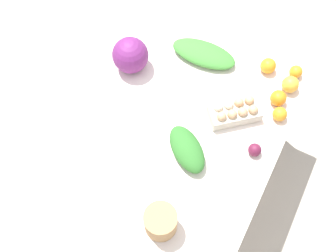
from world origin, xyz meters
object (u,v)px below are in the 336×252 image
at_px(egg_carton, 235,111).
at_px(orange_0, 290,84).
at_px(greens_bunch_chard, 204,54).
at_px(orange_4, 296,72).
at_px(orange_2, 278,98).
at_px(cabbage_purple, 130,55).
at_px(paper_bag, 161,222).
at_px(greens_bunch_kale, 187,149).
at_px(beet_root, 255,150).
at_px(orange_3, 280,114).
at_px(orange_1, 268,66).

relative_size(egg_carton, orange_0, 3.11).
distance_m(greens_bunch_chard, orange_4, 0.46).
bearing_deg(orange_2, cabbage_purple, 101.40).
height_order(paper_bag, greens_bunch_kale, paper_bag).
bearing_deg(beet_root, egg_carton, 50.00).
relative_size(greens_bunch_chard, orange_4, 5.23).
xyz_separation_m(cabbage_purple, orange_2, (0.15, -0.72, -0.05)).
relative_size(orange_3, orange_4, 1.05).
xyz_separation_m(greens_bunch_kale, beet_root, (0.14, -0.26, -0.01)).
distance_m(cabbage_purple, greens_bunch_kale, 0.55).
bearing_deg(orange_3, orange_1, 32.55).
bearing_deg(orange_0, orange_3, -175.64).
relative_size(paper_bag, beet_root, 2.25).
xyz_separation_m(orange_0, orange_3, (-0.18, -0.01, -0.01)).
bearing_deg(greens_bunch_kale, egg_carton, -21.34).
distance_m(cabbage_purple, paper_bag, 0.82).
bearing_deg(greens_bunch_chard, beet_root, -131.12).
distance_m(cabbage_purple, orange_3, 0.76).
bearing_deg(paper_bag, orange_2, -14.69).
xyz_separation_m(greens_bunch_chard, greens_bunch_kale, (-0.52, -0.17, 0.01)).
bearing_deg(egg_carton, cabbage_purple, -44.07).
bearing_deg(orange_3, beet_root, 171.40).
height_order(paper_bag, orange_0, paper_bag).
height_order(paper_bag, orange_1, paper_bag).
bearing_deg(beet_root, orange_2, 0.61).
bearing_deg(beet_root, cabbage_purple, 78.08).
relative_size(egg_carton, orange_2, 3.31).
bearing_deg(greens_bunch_chard, orange_3, -108.40).
bearing_deg(orange_4, cabbage_purple, 114.32).
bearing_deg(cabbage_purple, beet_root, -101.92).
bearing_deg(greens_bunch_kale, beet_root, -61.34).
distance_m(orange_3, orange_4, 0.27).
bearing_deg(orange_1, cabbage_purple, 116.20).
relative_size(greens_bunch_chard, orange_2, 4.39).
distance_m(paper_bag, orange_3, 0.74).
bearing_deg(orange_4, greens_bunch_chard, 104.04).
distance_m(greens_bunch_chard, greens_bunch_kale, 0.55).
relative_size(beet_root, orange_4, 0.92).
relative_size(greens_bunch_chard, orange_0, 4.12).
bearing_deg(egg_carton, orange_0, -165.09).
bearing_deg(egg_carton, greens_bunch_chard, -83.54).
relative_size(cabbage_purple, orange_3, 2.65).
distance_m(egg_carton, orange_0, 0.32).
height_order(paper_bag, orange_3, paper_bag).
bearing_deg(orange_2, orange_4, -6.65).
bearing_deg(orange_4, paper_bag, 166.85).
xyz_separation_m(greens_bunch_chard, orange_2, (-0.08, -0.43, 0.01)).
bearing_deg(greens_bunch_kale, orange_2, -30.42).
height_order(egg_carton, greens_bunch_kale, egg_carton).
height_order(greens_bunch_chard, orange_4, orange_4).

